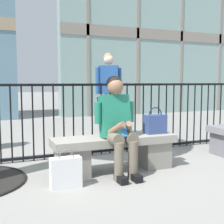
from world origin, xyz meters
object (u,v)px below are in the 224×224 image
object	(u,v)px
stone_bench	(115,150)
handbag_on_bench	(155,124)
seated_person_with_phone	(117,122)
shopping_bag	(66,172)
bystander_at_railing	(109,89)

from	to	relation	value
stone_bench	handbag_on_bench	size ratio (longest dim) A/B	4.51
seated_person_with_phone	stone_bench	bearing A→B (deg)	79.71
seated_person_with_phone	shopping_bag	bearing A→B (deg)	-161.88
stone_bench	shopping_bag	size ratio (longest dim) A/B	3.69
seated_person_with_phone	bystander_at_railing	xyz separation A→B (m)	(0.79, 2.25, 0.35)
handbag_on_bench	bystander_at_railing	world-z (taller)	bystander_at_railing
seated_person_with_phone	handbag_on_bench	bearing A→B (deg)	11.13
stone_bench	handbag_on_bench	xyz separation A→B (m)	(0.58, -0.01, 0.31)
handbag_on_bench	bystander_at_railing	distance (m)	2.18
stone_bench	seated_person_with_phone	bearing A→B (deg)	-100.29
shopping_bag	handbag_on_bench	bearing A→B (deg)	14.96
seated_person_with_phone	bystander_at_railing	size ratio (longest dim) A/B	0.71
handbag_on_bench	stone_bench	bearing A→B (deg)	179.01
stone_bench	bystander_at_railing	xyz separation A→B (m)	(0.77, 2.12, 0.73)
stone_bench	seated_person_with_phone	distance (m)	0.40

